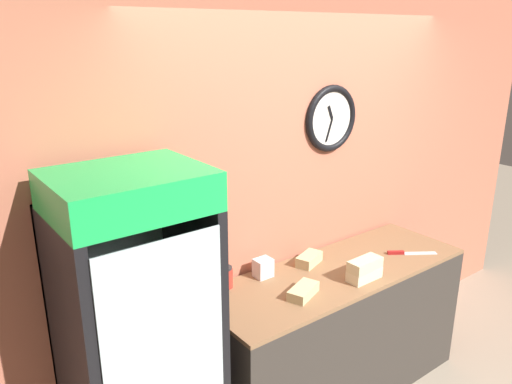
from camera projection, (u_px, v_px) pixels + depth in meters
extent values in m
cube|color=#B7664C|center=(301.00, 192.00, 3.37)|extent=(5.20, 0.06, 2.70)
torus|color=black|center=(331.00, 119.00, 3.31)|extent=(0.45, 0.05, 0.45)
cylinder|color=silver|center=(331.00, 119.00, 3.31)|extent=(0.37, 0.01, 0.37)
cube|color=black|center=(331.00, 113.00, 3.28)|extent=(0.05, 0.01, 0.09)
cube|color=black|center=(329.00, 130.00, 3.31)|extent=(0.06, 0.01, 0.15)
cube|color=#332D28|center=(334.00, 333.00, 3.37)|extent=(1.88, 0.64, 0.89)
cube|color=brown|center=(338.00, 272.00, 3.23)|extent=(1.88, 0.64, 0.02)
cube|color=black|center=(117.00, 336.00, 2.69)|extent=(0.67, 0.04, 1.64)
cube|color=black|center=(194.00, 341.00, 2.65)|extent=(0.05, 0.61, 1.64)
cube|color=white|center=(119.00, 339.00, 2.67)|extent=(0.57, 0.02, 1.54)
cube|color=green|center=(128.00, 190.00, 2.17)|extent=(0.67, 0.55, 0.18)
cube|color=silver|center=(141.00, 363.00, 2.46)|extent=(0.55, 0.49, 0.01)
cube|color=silver|center=(136.00, 298.00, 2.34)|extent=(0.55, 0.49, 0.01)
cylinder|color=#2D6B38|center=(123.00, 314.00, 2.08)|extent=(0.06, 0.06, 0.13)
cylinder|color=#2D6B38|center=(121.00, 295.00, 2.06)|extent=(0.03, 0.03, 0.05)
cylinder|color=#2D6B38|center=(123.00, 384.00, 2.17)|extent=(0.07, 0.07, 0.18)
cylinder|color=#2D6B38|center=(121.00, 360.00, 2.13)|extent=(0.03, 0.03, 0.08)
cylinder|color=gold|center=(193.00, 355.00, 2.37)|extent=(0.06, 0.06, 0.17)
cylinder|color=gold|center=(192.00, 333.00, 2.33)|extent=(0.02, 0.02, 0.07)
cylinder|color=#B2231E|center=(173.00, 362.00, 2.32)|extent=(0.07, 0.07, 0.18)
cylinder|color=#B2231E|center=(172.00, 338.00, 2.28)|extent=(0.03, 0.03, 0.08)
cube|color=beige|center=(364.00, 274.00, 3.10)|extent=(0.23, 0.10, 0.07)
cube|color=beige|center=(365.00, 264.00, 3.07)|extent=(0.23, 0.11, 0.07)
cube|color=tan|center=(309.00, 259.00, 3.30)|extent=(0.22, 0.16, 0.07)
cube|color=tan|center=(303.00, 291.00, 2.90)|extent=(0.24, 0.18, 0.06)
cube|color=silver|center=(420.00, 253.00, 3.46)|extent=(0.21, 0.17, 0.00)
cube|color=maroon|center=(396.00, 253.00, 3.45)|extent=(0.11, 0.09, 0.02)
cylinder|color=#B72D23|center=(226.00, 278.00, 2.99)|extent=(0.08, 0.08, 0.12)
cylinder|color=#262628|center=(226.00, 268.00, 2.97)|extent=(0.08, 0.08, 0.01)
cube|color=silver|center=(263.00, 268.00, 3.12)|extent=(0.11, 0.09, 0.12)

